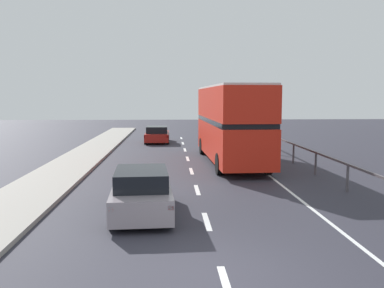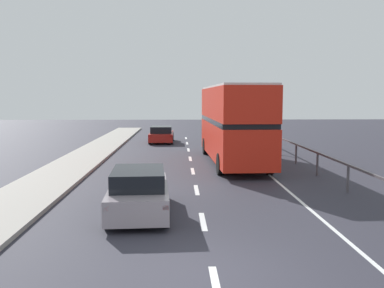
{
  "view_description": "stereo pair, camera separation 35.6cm",
  "coord_description": "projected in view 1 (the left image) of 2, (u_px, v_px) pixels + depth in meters",
  "views": [
    {
      "loc": [
        -1.06,
        -8.2,
        3.54
      ],
      "look_at": [
        -0.14,
        8.93,
        1.66
      ],
      "focal_mm": 40.08,
      "sensor_mm": 36.0,
      "label": 1
    },
    {
      "loc": [
        -0.71,
        -8.22,
        3.54
      ],
      "look_at": [
        -0.14,
        8.93,
        1.66
      ],
      "focal_mm": 40.08,
      "sensor_mm": 36.0,
      "label": 2
    }
  ],
  "objects": [
    {
      "name": "double_decker_bus_red",
      "position": [
        231.0,
        122.0,
        22.98
      ],
      "size": [
        2.83,
        10.31,
        4.15
      ],
      "rotation": [
        0.0,
        0.0,
        0.03
      ],
      "color": "red",
      "rests_on": "ground"
    },
    {
      "name": "ground_plane",
      "position": [
        223.0,
        277.0,
        8.59
      ],
      "size": [
        75.99,
        120.0,
        0.1
      ],
      "primitive_type": "cube",
      "color": "#2E2D37"
    },
    {
      "name": "lane_paint_markings",
      "position": [
        250.0,
        185.0,
        17.24
      ],
      "size": [
        3.61,
        46.0,
        0.01
      ],
      "color": "silver",
      "rests_on": "ground"
    },
    {
      "name": "sedan_car_ahead",
      "position": [
        157.0,
        135.0,
        33.57
      ],
      "size": [
        1.88,
        4.15,
        1.29
      ],
      "rotation": [
        0.0,
        0.0,
        -0.01
      ],
      "color": "maroon",
      "rests_on": "ground"
    },
    {
      "name": "bridge_side_railing",
      "position": [
        330.0,
        162.0,
        17.72
      ],
      "size": [
        0.1,
        42.0,
        1.08
      ],
      "color": "#4E484C",
      "rests_on": "ground"
    },
    {
      "name": "hatchback_car_near",
      "position": [
        142.0,
        192.0,
        12.96
      ],
      "size": [
        1.96,
        4.33,
        1.4
      ],
      "rotation": [
        0.0,
        0.0,
        0.05
      ],
      "color": "gray",
      "rests_on": "ground"
    }
  ]
}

